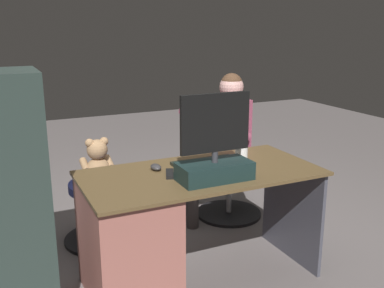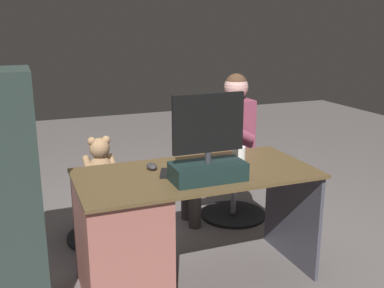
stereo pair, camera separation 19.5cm
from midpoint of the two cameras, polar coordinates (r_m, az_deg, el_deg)
The scene contains 13 objects.
ground_plane at distance 3.31m, azimuth -3.53°, elevation -13.45°, with size 10.00×10.00×0.00m, color #645D5C.
desk at distance 2.72m, azimuth -8.36°, elevation -11.31°, with size 1.42×0.70×0.71m.
monitor at distance 2.53m, azimuth 0.69°, elevation -1.66°, with size 0.42×0.20×0.49m.
keyboard at distance 2.86m, azimuth -0.31°, elevation -2.28°, with size 0.42×0.14×0.02m, color black.
computer_mouse at distance 2.75m, azimuth -6.58°, elevation -2.92°, with size 0.06×0.10×0.04m, color #2F2D2F.
cup at distance 2.89m, azimuth 4.30°, elevation -1.28°, with size 0.08×0.08×0.11m, color white.
tv_remote at distance 2.66m, azimuth -4.92°, elevation -3.77°, with size 0.04×0.15×0.02m, color black.
notebook_binder at distance 2.74m, azimuth 1.68°, elevation -3.05°, with size 0.22×0.30×0.02m, color beige.
office_chair_teddy at distance 3.45m, azimuth -13.03°, elevation -7.78°, with size 0.55×0.55×0.46m.
teddy_bear at distance 3.35m, azimuth -13.42°, elevation -2.22°, with size 0.23×0.23×0.33m.
visitor_chair at distance 3.80m, azimuth 3.24°, elevation -5.19°, with size 0.54×0.54×0.46m.
person at distance 3.63m, azimuth 2.16°, elevation 1.07°, with size 0.53×0.47×1.19m.
equipment_rack at distance 2.49m, azimuth -24.79°, elevation -7.55°, with size 0.44×0.36×1.36m, color #27342F.
Camera 1 is at (1.14, 2.67, 1.58)m, focal length 42.47 mm.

